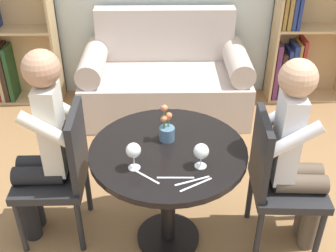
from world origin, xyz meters
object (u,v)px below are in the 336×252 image
chair_left (61,170)px  person_left (42,146)px  chair_right (277,178)px  person_right (297,155)px  flower_vase (167,128)px  couch (165,81)px  bookshelf_left (4,33)px  wine_glass_right (201,152)px  bookshelf_right (302,36)px  wine_glass_left (133,151)px

chair_left → person_left: (-0.09, -0.00, 0.18)m
chair_right → person_right: size_ratio=0.72×
person_left → flower_vase: (0.72, -0.00, 0.11)m
couch → chair_left: (-0.64, -1.56, 0.18)m
bookshelf_left → wine_glass_right: (1.69, -2.08, 0.12)m
chair_left → flower_vase: flower_vase is taller
bookshelf_left → flower_vase: bearing=-50.4°
couch → chair_right: 1.78m
couch → chair_right: bearing=-68.7°
bookshelf_left → chair_right: 2.90m
bookshelf_right → wine_glass_right: (-1.15, -2.09, 0.16)m
person_right → chair_right: bearing=88.4°
bookshelf_left → person_left: (0.79, -1.83, -0.01)m
person_left → bookshelf_left: bearing=-157.3°
chair_right → person_right: person_right is taller
bookshelf_right → person_right: bookshelf_right is taller
bookshelf_right → wine_glass_left: bookshelf_right is taller
flower_vase → chair_left: bearing=179.7°
couch → flower_vase: flower_vase is taller
bookshelf_left → person_right: bearing=-40.5°
couch → person_left: 1.76m
bookshelf_right → chair_left: (-1.96, -1.83, -0.15)m
flower_vase → wine_glass_right: bearing=-55.4°
couch → wine_glass_right: size_ratio=10.94×
bookshelf_right → chair_right: (-0.67, -1.92, -0.15)m
flower_vase → wine_glass_left: bearing=-123.5°
wine_glass_left → flower_vase: flower_vase is taller
chair_left → person_left: 0.20m
chair_right → person_left: (-1.38, 0.09, 0.18)m
chair_left → chair_right: 1.29m
chair_right → wine_glass_right: bearing=111.2°
wine_glass_right → flower_vase: bearing=124.6°
chair_left → chair_right: (1.29, -0.09, 0.00)m
couch → wine_glass_left: couch is taller
couch → chair_left: bearing=-112.5°
bookshelf_left → chair_left: (0.88, -1.83, -0.19)m
chair_right → bookshelf_left: bearing=50.8°
person_right → flower_vase: bearing=84.9°
chair_left → person_left: size_ratio=0.71×
wine_glass_left → wine_glass_right: (0.35, 0.01, -0.01)m
chair_left → wine_glass_right: 0.91m
bookshelf_left → wine_glass_left: bearing=-57.3°
chair_left → person_left: person_left is taller
bookshelf_left → person_right: size_ratio=1.17×
chair_right → wine_glass_left: (-0.82, -0.17, 0.33)m
couch → bookshelf_left: size_ratio=1.04×
person_right → wine_glass_right: bearing=107.8°
chair_right → person_left: 1.39m
flower_vase → bookshelf_left: bearing=129.6°
couch → wine_glass_left: 1.90m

